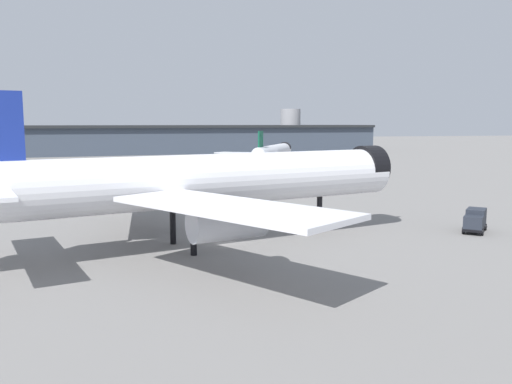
{
  "coord_description": "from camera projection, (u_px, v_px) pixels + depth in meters",
  "views": [
    {
      "loc": [
        -12.32,
        -61.77,
        14.37
      ],
      "look_at": [
        4.13,
        0.1,
        6.0
      ],
      "focal_mm": 37.19,
      "sensor_mm": 36.0,
      "label": 1
    }
  ],
  "objects": [
    {
      "name": "ground",
      "position": [
        223.0,
        242.0,
        64.2
      ],
      "size": [
        900.0,
        900.0,
        0.0
      ],
      "primitive_type": "plane",
      "color": "slate"
    },
    {
      "name": "terminal_building",
      "position": [
        161.0,
        139.0,
        251.53
      ],
      "size": [
        220.87,
        50.04,
        21.44
      ],
      "rotation": [
        0.0,
        0.0,
        0.09
      ],
      "color": "#3D4756",
      "rests_on": "ground"
    },
    {
      "name": "airliner_far_taxiway",
      "position": [
        273.0,
        152.0,
        165.82
      ],
      "size": [
        33.28,
        37.03,
        12.07
      ],
      "rotation": [
        0.0,
        0.0,
        1.04
      ],
      "color": "silver",
      "rests_on": "ground"
    },
    {
      "name": "service_truck_front",
      "position": [
        475.0,
        220.0,
        70.05
      ],
      "size": [
        5.46,
        5.57,
        3.0
      ],
      "rotation": [
        0.0,
        0.0,
        3.95
      ],
      "color": "black",
      "rests_on": "ground"
    },
    {
      "name": "traffic_cone_near_nose",
      "position": [
        126.0,
        203.0,
        92.96
      ],
      "size": [
        0.59,
        0.59,
        0.73
      ],
      "primitive_type": "cone",
      "color": "#F2600C",
      "rests_on": "ground"
    },
    {
      "name": "airliner_near_gate",
      "position": [
        201.0,
        182.0,
        60.77
      ],
      "size": [
        58.69,
        52.42,
        17.39
      ],
      "rotation": [
        0.0,
        0.0,
        0.26
      ],
      "color": "white",
      "rests_on": "ground"
    }
  ]
}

